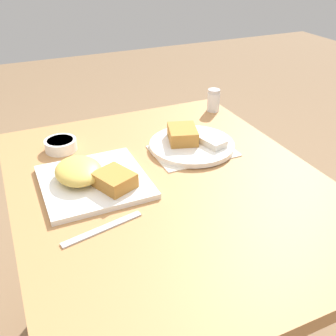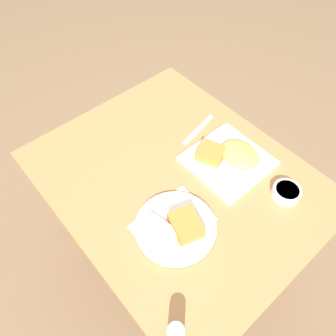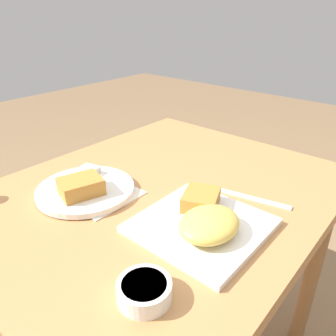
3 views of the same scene
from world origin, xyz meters
TOP-DOWN VIEW (x-y plane):
  - dining_table at (0.00, 0.00)m, footprint 0.93×0.76m
  - menu_card at (-0.12, 0.13)m, footprint 0.16×0.23m
  - plate_square_near at (-0.07, -0.18)m, footprint 0.25×0.25m
  - plate_oval_far at (-0.15, 0.13)m, footprint 0.25×0.25m
  - sauce_ramekin at (-0.28, -0.21)m, footprint 0.09×0.09m
  - salt_shaker at (-0.36, 0.33)m, footprint 0.04×0.04m
  - butter_knife at (0.11, -0.20)m, footprint 0.05×0.18m

SIDE VIEW (x-z plane):
  - dining_table at x=0.00m, z-range 0.27..0.99m
  - menu_card at x=-0.12m, z-range 0.72..0.73m
  - butter_knife at x=0.11m, z-range 0.72..0.73m
  - sauce_ramekin at x=-0.28m, z-range 0.72..0.76m
  - plate_oval_far at x=-0.15m, z-range 0.71..0.77m
  - plate_square_near at x=-0.07m, z-range 0.72..0.77m
  - salt_shaker at x=-0.36m, z-range 0.72..0.80m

